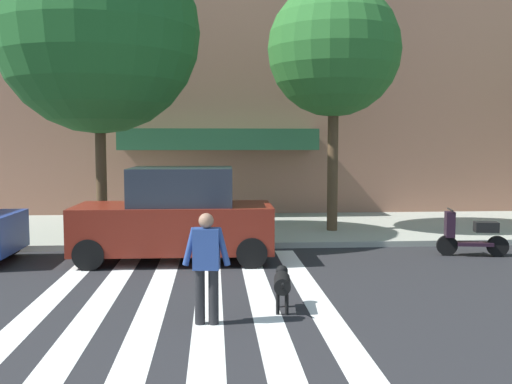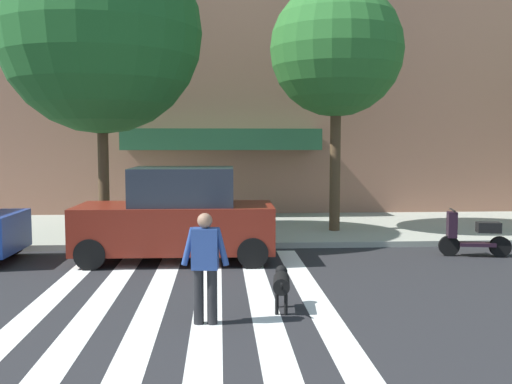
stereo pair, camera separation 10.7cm
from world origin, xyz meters
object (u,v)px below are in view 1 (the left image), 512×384
object	(u,v)px
parked_car_behind_first	(176,217)
dog_on_leash	(282,282)
street_tree_middle	(334,51)
parked_scooter	(472,236)
pedestrian_dog_walker	(206,262)
street_tree_nearest	(98,32)

from	to	relation	value
parked_car_behind_first	dog_on_leash	world-z (taller)	parked_car_behind_first
street_tree_middle	dog_on_leash	xyz separation A→B (m)	(-2.29, -7.21, -4.76)
parked_scooter	pedestrian_dog_walker	distance (m)	7.70
parked_car_behind_first	parked_scooter	bearing A→B (deg)	0.28
street_tree_nearest	dog_on_leash	size ratio (longest dim) A/B	7.89
street_tree_nearest	street_tree_middle	world-z (taller)	street_tree_nearest
parked_car_behind_first	street_tree_middle	bearing A→B (deg)	37.66
street_tree_middle	pedestrian_dog_walker	size ratio (longest dim) A/B	4.22
parked_scooter	pedestrian_dog_walker	bearing A→B (deg)	-142.88
street_tree_middle	dog_on_leash	distance (m)	8.94
parked_scooter	street_tree_nearest	xyz separation A→B (m)	(-8.91, 2.19, 4.95)
parked_car_behind_first	parked_scooter	size ratio (longest dim) A/B	2.70
street_tree_nearest	dog_on_leash	world-z (taller)	street_tree_nearest
street_tree_middle	dog_on_leash	world-z (taller)	street_tree_middle
parked_car_behind_first	street_tree_middle	distance (m)	6.78
parked_scooter	pedestrian_dog_walker	size ratio (longest dim) A/B	0.99
pedestrian_dog_walker	dog_on_leash	size ratio (longest dim) A/B	1.65
parked_car_behind_first	dog_on_leash	size ratio (longest dim) A/B	4.40
parked_scooter	street_tree_middle	distance (m)	6.30
parked_scooter	street_tree_middle	bearing A→B (deg)	129.58
parked_car_behind_first	parked_scooter	xyz separation A→B (m)	(6.87, 0.03, -0.51)
parked_car_behind_first	street_tree_nearest	bearing A→B (deg)	132.72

